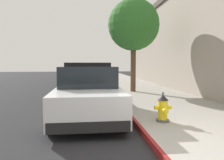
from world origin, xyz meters
TOP-DOWN VIEW (x-y plane):
  - ground_plane at (-4.16, 10.00)m, footprint 34.03×60.00m
  - sidewalk_pavement at (1.84, 10.00)m, footprint 3.68×60.00m
  - curb_painted_edge at (-0.04, 10.00)m, footprint 0.08×60.00m
  - police_cruiser at (-1.27, 3.42)m, footprint 1.94×4.84m
  - parked_car_silver_ahead at (-1.35, 13.42)m, footprint 1.94×4.84m
  - parked_car_dark_far at (-1.45, 22.12)m, footprint 1.94×4.84m
  - fire_hydrant at (0.63, 1.80)m, footprint 0.44×0.40m
  - street_tree at (1.16, 7.70)m, footprint 2.69×2.69m

SIDE VIEW (x-z plane):
  - ground_plane at x=-4.16m, z-range -0.20..0.00m
  - sidewalk_pavement at x=1.84m, z-range 0.00..0.15m
  - curb_painted_edge at x=-0.04m, z-range 0.00..0.15m
  - fire_hydrant at x=0.63m, z-range 0.12..0.88m
  - parked_car_silver_ahead at x=-1.35m, z-range -0.04..1.52m
  - parked_car_dark_far at x=-1.45m, z-range -0.04..1.52m
  - police_cruiser at x=-1.27m, z-range -0.10..1.58m
  - street_tree at x=1.16m, z-range 1.22..6.08m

